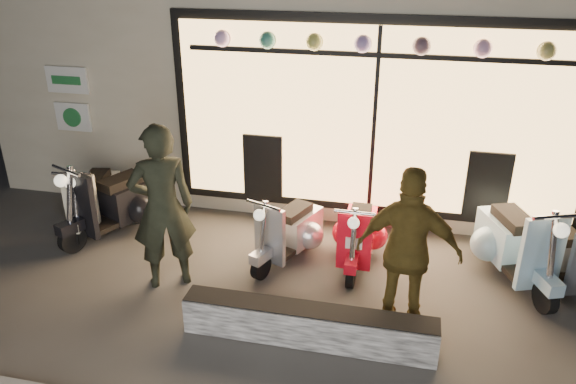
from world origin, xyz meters
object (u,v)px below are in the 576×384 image
Objects in this scene: scooter_red at (359,232)px; man at (162,208)px; graffiti_barrier at (308,325)px; woman at (409,251)px; scooter_silver at (292,229)px.

man is at bearing -153.00° from scooter_red.
graffiti_barrier is 1.43× the size of woman.
man is at bearing -122.55° from scooter_silver.
man is 2.71m from woman.
scooter_silver is at bearing -34.67° from woman.
scooter_silver is 1.69m from man.
man reaches higher than scooter_red.
scooter_red is 0.71× the size of woman.
scooter_red reaches higher than graffiti_barrier.
graffiti_barrier is at bearing 32.04° from woman.
scooter_silver is at bearing 107.86° from graffiti_barrier.
man is at bearing 159.06° from graffiti_barrier.
woman is (1.43, -1.14, 0.52)m from scooter_silver.
graffiti_barrier is 1.29× the size of man.
woman reaches higher than graffiti_barrier.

